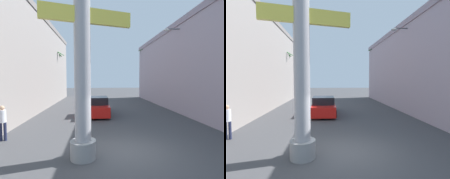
% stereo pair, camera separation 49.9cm
% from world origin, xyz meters
% --- Properties ---
extents(ground_plane, '(88.26, 88.26, 0.00)m').
position_xyz_m(ground_plane, '(0.00, 10.00, 0.00)').
color(ground_plane, '#424244').
extents(building_left, '(7.76, 28.29, 9.32)m').
position_xyz_m(building_left, '(-10.07, 9.74, 4.67)').
color(building_left, gray).
rests_on(building_left, ground).
extents(building_right, '(8.20, 28.32, 8.27)m').
position_xyz_m(building_right, '(10.07, 7.93, 4.15)').
color(building_right, '#9E8C99').
rests_on(building_right, ground).
extents(neon_sign_pole, '(3.73, 0.98, 10.91)m').
position_xyz_m(neon_sign_pole, '(-1.72, -0.43, 5.75)').
color(neon_sign_pole, '#9E9EA3').
rests_on(neon_sign_pole, ground).
extents(street_lamp, '(2.32, 0.28, 7.54)m').
position_xyz_m(street_lamp, '(6.54, 7.84, 4.51)').
color(street_lamp, '#59595E').
rests_on(street_lamp, ground).
extents(car_lead, '(2.11, 4.79, 1.56)m').
position_xyz_m(car_lead, '(-1.16, 7.86, 0.70)').
color(car_lead, black).
rests_on(car_lead, ground).
extents(palm_tree_far_right, '(2.62, 2.54, 8.10)m').
position_xyz_m(palm_tree_far_right, '(6.84, 20.58, 5.16)').
color(palm_tree_far_right, brown).
rests_on(palm_tree_far_right, ground).
extents(palm_tree_far_left, '(3.28, 3.23, 7.00)m').
position_xyz_m(palm_tree_far_left, '(-6.92, 17.12, 4.59)').
color(palm_tree_far_left, brown).
rests_on(palm_tree_far_left, ground).
extents(pedestrian_mid_right, '(0.39, 0.39, 1.67)m').
position_xyz_m(pedestrian_mid_right, '(6.49, 7.74, 0.98)').
color(pedestrian_mid_right, '#1E233F').
rests_on(pedestrian_mid_right, ground).
extents(pedestrian_far_left, '(0.40, 0.40, 1.72)m').
position_xyz_m(pedestrian_far_left, '(-6.44, 14.33, 1.00)').
color(pedestrian_far_left, '#3F3833').
rests_on(pedestrian_far_left, ground).
extents(pedestrian_curb_left, '(0.39, 0.39, 1.75)m').
position_xyz_m(pedestrian_curb_left, '(-5.81, 1.89, 1.03)').
color(pedestrian_curb_left, '#1E233F').
rests_on(pedestrian_curb_left, ground).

